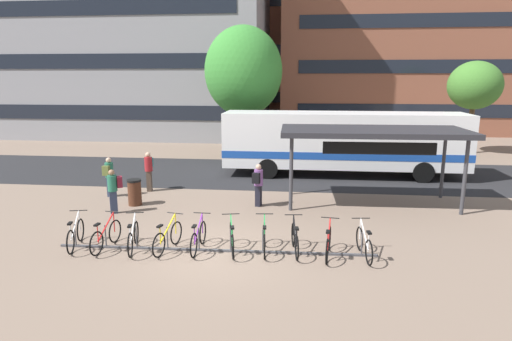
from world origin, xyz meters
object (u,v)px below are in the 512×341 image
object	(u,v)px
parked_bicycle_green_5	(232,239)
street_tree_1	(475,86)
parked_bicycle_white_9	(364,244)
parked_bicycle_white_0	(76,235)
commuter_teal_pack_2	(149,169)
parked_bicycle_red_8	(328,244)
commuter_maroon_pack_0	(114,188)
parked_bicycle_black_7	(295,240)
parked_bicycle_white_2	(133,238)
parked_bicycle_red_1	(106,236)
commuter_black_pack_3	(258,182)
trash_bin	(135,192)
parked_bicycle_green_6	(264,239)
parked_bicycle_yellow_3	(168,238)
commuter_olive_pack_1	(109,174)
transit_shelter	(373,134)
parked_bicycle_purple_4	(198,238)
city_bus	(344,141)

from	to	relation	value
parked_bicycle_green_5	street_tree_1	world-z (taller)	street_tree_1
parked_bicycle_white_9	street_tree_1	xyz separation A→B (m)	(9.16, 18.01, 4.02)
parked_bicycle_white_0	commuter_teal_pack_2	bearing A→B (deg)	-12.28
parked_bicycle_red_8	commuter_maroon_pack_0	size ratio (longest dim) A/B	1.04
parked_bicycle_black_7	commuter_teal_pack_2	size ratio (longest dim) A/B	0.98
parked_bicycle_white_9	commuter_maroon_pack_0	world-z (taller)	commuter_maroon_pack_0
parked_bicycle_white_2	commuter_teal_pack_2	distance (m)	6.83
parked_bicycle_red_1	commuter_black_pack_3	bearing A→B (deg)	-35.01
parked_bicycle_white_2	trash_bin	bearing A→B (deg)	8.75
parked_bicycle_white_0	parked_bicycle_green_6	size ratio (longest dim) A/B	0.98
street_tree_1	parked_bicycle_yellow_3	bearing A→B (deg)	-129.14
parked_bicycle_yellow_3	commuter_olive_pack_1	size ratio (longest dim) A/B	1.02
transit_shelter	trash_bin	world-z (taller)	transit_shelter
parked_bicycle_green_5	parked_bicycle_black_7	world-z (taller)	same
parked_bicycle_red_1	commuter_olive_pack_1	distance (m)	5.96
parked_bicycle_white_0	street_tree_1	size ratio (longest dim) A/B	0.28
parked_bicycle_yellow_3	commuter_olive_pack_1	world-z (taller)	commuter_olive_pack_1
parked_bicycle_white_9	street_tree_1	size ratio (longest dim) A/B	0.29
commuter_olive_pack_1	parked_bicycle_purple_4	bearing A→B (deg)	-133.01
transit_shelter	street_tree_1	size ratio (longest dim) A/B	1.19
trash_bin	parked_bicycle_purple_4	bearing A→B (deg)	-49.68
commuter_teal_pack_2	trash_bin	world-z (taller)	commuter_teal_pack_2
commuter_black_pack_3	parked_bicycle_red_8	bearing A→B (deg)	-137.17
commuter_maroon_pack_0	trash_bin	xyz separation A→B (m)	(0.34, 1.08, -0.43)
parked_bicycle_white_9	commuter_teal_pack_2	size ratio (longest dim) A/B	0.98
city_bus	parked_bicycle_white_2	xyz separation A→B (m)	(-6.93, -10.64, -1.39)
parked_bicycle_red_8	street_tree_1	size ratio (longest dim) A/B	0.29
commuter_maroon_pack_0	street_tree_1	xyz separation A→B (m)	(17.79, 14.91, 3.45)
parked_bicycle_green_6	commuter_black_pack_3	size ratio (longest dim) A/B	1.03
commuter_maroon_pack_0	street_tree_1	bearing A→B (deg)	-167.96
commuter_maroon_pack_0	commuter_black_pack_3	size ratio (longest dim) A/B	0.99
commuter_maroon_pack_0	trash_bin	size ratio (longest dim) A/B	1.61
parked_bicycle_white_2	parked_bicycle_black_7	xyz separation A→B (m)	(4.67, 0.30, 0.00)
parked_bicycle_red_1	commuter_teal_pack_2	xyz separation A→B (m)	(-1.02, 6.53, 0.63)
parked_bicycle_yellow_3	transit_shelter	distance (m)	8.85
transit_shelter	parked_bicycle_white_2	bearing A→B (deg)	-145.02
parked_bicycle_black_7	commuter_teal_pack_2	bearing A→B (deg)	39.15
parked_bicycle_green_5	parked_bicycle_white_2	bearing A→B (deg)	81.55
parked_bicycle_black_7	commuter_maroon_pack_0	bearing A→B (deg)	58.72
transit_shelter	commuter_maroon_pack_0	size ratio (longest dim) A/B	4.31
city_bus	parked_bicycle_red_8	distance (m)	10.67
commuter_maroon_pack_0	commuter_black_pack_3	world-z (taller)	commuter_black_pack_3
commuter_olive_pack_1	street_tree_1	bearing A→B (deg)	-52.95
commuter_maroon_pack_0	commuter_olive_pack_1	xyz separation A→B (m)	(-1.16, 2.16, 0.00)
parked_bicycle_white_2	parked_bicycle_red_8	world-z (taller)	same
parked_bicycle_green_5	parked_bicycle_green_6	distance (m)	0.94
parked_bicycle_white_0	parked_bicycle_green_5	bearing A→B (deg)	-101.01
parked_bicycle_red_8	transit_shelter	bearing A→B (deg)	-12.53
commuter_teal_pack_2	parked_bicycle_white_9	bearing A→B (deg)	45.90
transit_shelter	commuter_olive_pack_1	world-z (taller)	transit_shelter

